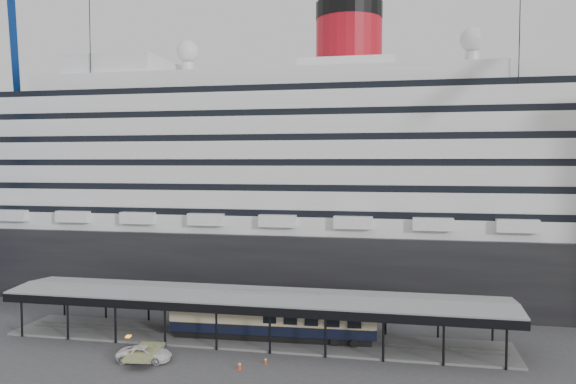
# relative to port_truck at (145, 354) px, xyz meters

# --- Properties ---
(ground) EXTENTS (200.00, 200.00, 0.00)m
(ground) POSITION_rel_port_truck_xyz_m (8.78, 3.76, -0.74)
(ground) COLOR #3C3C3F
(ground) RESTS_ON ground
(cruise_ship) EXTENTS (130.00, 30.00, 43.90)m
(cruise_ship) POSITION_rel_port_truck_xyz_m (8.83, 35.76, 17.61)
(cruise_ship) COLOR black
(cruise_ship) RESTS_ON ground
(platform_canopy) EXTENTS (56.00, 9.18, 5.30)m
(platform_canopy) POSITION_rel_port_truck_xyz_m (8.78, 8.76, 1.62)
(platform_canopy) COLOR slate
(platform_canopy) RESTS_ON ground
(port_truck) EXTENTS (5.56, 3.02, 1.48)m
(port_truck) POSITION_rel_port_truck_xyz_m (0.00, 0.00, 0.00)
(port_truck) COLOR white
(port_truck) RESTS_ON ground
(pullman_carriage) EXTENTS (22.91, 3.91, 22.39)m
(pullman_carriage) POSITION_rel_port_truck_xyz_m (11.02, 8.76, 1.97)
(pullman_carriage) COLOR black
(pullman_carriage) RESTS_ON ground
(traffic_cone_left) EXTENTS (0.45, 0.45, 0.71)m
(traffic_cone_left) POSITION_rel_port_truck_xyz_m (2.10, 0.11, -0.39)
(traffic_cone_left) COLOR #F75A0D
(traffic_cone_left) RESTS_ON ground
(traffic_cone_mid) EXTENTS (0.51, 0.51, 0.82)m
(traffic_cone_mid) POSITION_rel_port_truck_xyz_m (9.84, -0.18, -0.34)
(traffic_cone_mid) COLOR #F2340D
(traffic_cone_mid) RESTS_ON ground
(traffic_cone_right) EXTENTS (0.44, 0.44, 0.66)m
(traffic_cone_right) POSITION_rel_port_truck_xyz_m (11.91, 1.81, -0.41)
(traffic_cone_right) COLOR red
(traffic_cone_right) RESTS_ON ground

